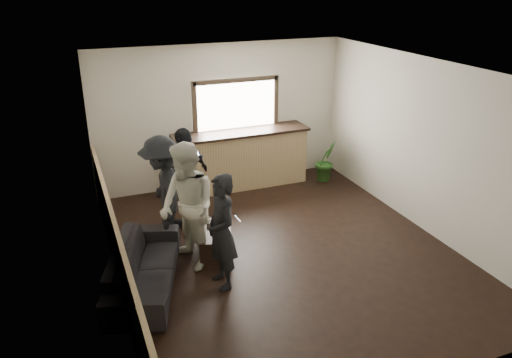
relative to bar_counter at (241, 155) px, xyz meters
name	(u,v)px	position (x,y,z in m)	size (l,w,h in m)	color
ground	(283,251)	(-0.30, -2.70, -0.64)	(5.00, 6.00, 0.01)	black
room_shell	(237,170)	(-1.04, -2.70, 0.83)	(5.01, 6.01, 2.80)	silver
bar_counter	(241,155)	(0.00, 0.00, 0.00)	(2.70, 0.68, 2.13)	tan
sofa	(144,267)	(-2.45, -2.82, -0.34)	(2.04, 0.80, 0.60)	black
coffee_table	(216,241)	(-1.27, -2.32, -0.45)	(0.47, 0.85, 0.38)	black
cup_a	(207,221)	(-1.33, -2.07, -0.21)	(0.12, 0.12, 0.10)	silver
cup_b	(225,232)	(-1.19, -2.52, -0.21)	(0.10, 0.10, 0.10)	silver
potted_plant	(326,161)	(1.71, -0.39, -0.22)	(0.46, 0.37, 0.84)	#2D6623
person_a	(222,232)	(-1.44, -3.19, 0.17)	(0.48, 0.62, 1.63)	black
person_b	(187,207)	(-1.73, -2.53, 0.29)	(0.94, 1.07, 1.87)	beige
person_c	(164,193)	(-1.92, -1.81, 0.25)	(0.79, 1.22, 1.79)	black
person_d	(187,178)	(-1.42, -1.28, 0.22)	(1.07, 0.93, 1.72)	black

